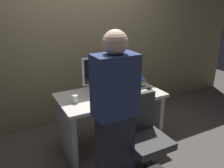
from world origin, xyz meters
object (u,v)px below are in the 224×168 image
desk (110,110)px  cell_phone (150,90)px  book_stack (138,82)px  keyboard (116,97)px  person_at_desk (115,116)px  office_chair (144,141)px  mouse (135,91)px  monitor (102,71)px  cup_near_keyboard (75,99)px

desk → cell_phone: 0.60m
desk → cell_phone: bearing=-12.8°
book_stack → keyboard: bearing=-156.5°
person_at_desk → cell_phone: person_at_desk is taller
person_at_desk → cell_phone: (0.86, 0.60, -0.10)m
office_chair → book_stack: office_chair is taller
office_chair → mouse: size_ratio=9.40×
desk → book_stack: bearing=8.5°
desk → keyboard: keyboard is taller
monitor → cup_near_keyboard: size_ratio=5.75×
mouse → book_stack: bearing=46.7°
desk → office_chair: (0.05, -0.70, -0.08)m
office_chair → cup_near_keyboard: bearing=129.6°
monitor → book_stack: size_ratio=2.42×
office_chair → book_stack: 0.96m
mouse → cell_phone: bearing=-4.0°
mouse → book_stack: 0.25m
cell_phone → monitor: bearing=172.3°
monitor → cup_near_keyboard: 0.56m
mouse → cup_near_keyboard: bearing=176.0°
keyboard → cup_near_keyboard: bearing=170.9°
cup_near_keyboard → book_stack: (0.96, 0.12, 0.02)m
person_at_desk → mouse: person_at_desk is taller
person_at_desk → keyboard: bearing=60.7°
office_chair → cup_near_keyboard: 0.92m
desk → cup_near_keyboard: 0.57m
desk → mouse: size_ratio=13.33×
monitor → keyboard: 0.40m
person_at_desk → keyboard: 0.69m
person_at_desk → book_stack: (0.80, 0.80, -0.04)m
cup_near_keyboard → cell_phone: cup_near_keyboard is taller
person_at_desk → cup_near_keyboard: bearing=103.7°
person_at_desk → cup_near_keyboard: person_at_desk is taller
office_chair → cell_phone: (0.49, 0.58, 0.32)m
mouse → cell_phone: (0.23, -0.02, -0.01)m
desk → office_chair: office_chair is taller
desk → office_chair: 0.71m
office_chair → person_at_desk: 0.56m
desk → person_at_desk: 0.86m
monitor → book_stack: 0.55m
desk → person_at_desk: size_ratio=0.81×
book_stack → cell_phone: size_ratio=1.55×
desk → monitor: size_ratio=2.47×
person_at_desk → cup_near_keyboard: (-0.16, 0.68, -0.05)m
monitor → person_at_desk: bearing=-108.3°
person_at_desk → monitor: size_ratio=3.03×
keyboard → mouse: (0.30, 0.03, 0.01)m
desk → keyboard: (0.01, -0.13, 0.25)m
keyboard → cup_near_keyboard: 0.51m
person_at_desk → desk: bearing=65.8°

